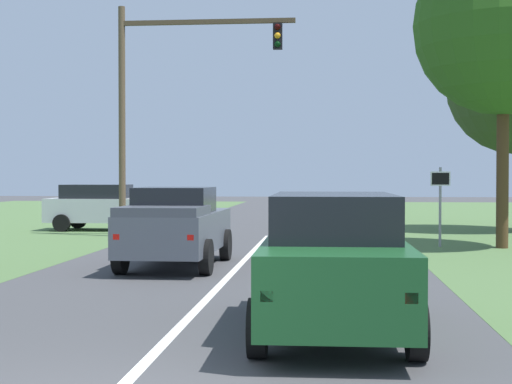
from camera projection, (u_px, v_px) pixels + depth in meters
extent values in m
plane|color=#424244|center=(238.00, 267.00, 18.26)|extent=(120.00, 120.00, 0.00)
cube|color=#194C23|center=(334.00, 273.00, 10.57)|extent=(1.94, 4.85, 0.96)
cube|color=black|center=(334.00, 216.00, 10.79)|extent=(1.69, 3.01, 0.61)
cube|color=red|center=(267.00, 296.00, 8.25)|extent=(0.14, 0.06, 0.12)
cube|color=red|center=(411.00, 298.00, 8.13)|extent=(0.14, 0.06, 0.12)
cylinder|color=black|center=(272.00, 291.00, 12.15)|extent=(0.23, 0.72, 0.72)
cylinder|color=black|center=(392.00, 292.00, 12.00)|extent=(0.23, 0.72, 0.72)
cylinder|color=black|center=(258.00, 328.00, 9.16)|extent=(0.23, 0.72, 0.72)
cylinder|color=black|center=(417.00, 331.00, 9.01)|extent=(0.23, 0.72, 0.72)
cube|color=#4C515B|center=(177.00, 231.00, 18.33)|extent=(1.98, 4.87, 0.91)
cube|color=black|center=(175.00, 200.00, 18.07)|extent=(1.72, 1.86, 0.60)
cube|color=#41454E|center=(163.00, 211.00, 16.82)|extent=(1.85, 1.86, 0.20)
cube|color=red|center=(117.00, 237.00, 16.02)|extent=(0.14, 0.06, 0.12)
cube|color=red|center=(191.00, 237.00, 15.86)|extent=(0.14, 0.06, 0.12)
cylinder|color=black|center=(153.00, 244.00, 19.93)|extent=(0.24, 0.80, 0.80)
cylinder|color=black|center=(226.00, 245.00, 19.73)|extent=(0.24, 0.80, 0.80)
cylinder|color=black|center=(120.00, 256.00, 16.94)|extent=(0.24, 0.80, 0.80)
cylinder|color=black|center=(206.00, 257.00, 16.74)|extent=(0.24, 0.80, 0.80)
cylinder|color=brown|center=(122.00, 122.00, 27.30)|extent=(0.24, 0.24, 8.21)
cube|color=#4C3D2B|center=(208.00, 22.00, 26.94)|extent=(6.20, 0.16, 0.16)
cube|color=black|center=(278.00, 36.00, 26.73)|extent=(0.32, 0.28, 0.90)
sphere|color=black|center=(277.00, 27.00, 26.57)|extent=(0.22, 0.22, 0.22)
sphere|color=orange|center=(277.00, 36.00, 26.58)|extent=(0.22, 0.22, 0.22)
sphere|color=black|center=(277.00, 44.00, 26.58)|extent=(0.22, 0.22, 0.22)
cylinder|color=gray|center=(440.00, 207.00, 23.37)|extent=(0.08, 0.08, 2.44)
cube|color=white|center=(440.00, 179.00, 23.32)|extent=(0.60, 0.03, 0.44)
cube|color=black|center=(440.00, 179.00, 23.30)|extent=(0.52, 0.01, 0.36)
cube|color=silver|center=(102.00, 210.00, 30.42)|extent=(4.25, 1.94, 0.94)
cube|color=black|center=(97.00, 191.00, 30.43)|extent=(2.55, 1.70, 0.55)
cube|color=red|center=(148.00, 210.00, 29.43)|extent=(0.06, 0.14, 0.12)
cube|color=red|center=(158.00, 208.00, 30.98)|extent=(0.06, 0.14, 0.12)
cylinder|color=black|center=(62.00, 223.00, 29.62)|extent=(0.68, 0.24, 0.68)
cylinder|color=black|center=(78.00, 220.00, 31.51)|extent=(0.68, 0.24, 0.68)
cylinder|color=black|center=(128.00, 223.00, 29.35)|extent=(0.68, 0.24, 0.68)
cylinder|color=black|center=(140.00, 221.00, 31.24)|extent=(0.68, 0.24, 0.68)
cylinder|color=#9E998E|center=(503.00, 79.00, 23.12)|extent=(0.28, 0.28, 10.22)
cylinder|color=#4C351E|center=(503.00, 171.00, 22.93)|extent=(0.36, 0.36, 4.67)
sphere|color=#2C5A1B|center=(504.00, 25.00, 22.83)|extent=(5.36, 5.36, 5.36)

